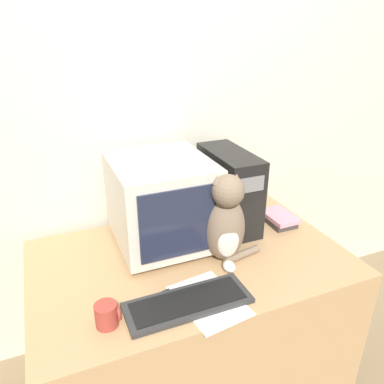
{
  "coord_description": "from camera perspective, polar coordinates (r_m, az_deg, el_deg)",
  "views": [
    {
      "loc": [
        -0.53,
        -0.86,
        1.67
      ],
      "look_at": [
        0.03,
        0.48,
        1.01
      ],
      "focal_mm": 35.0,
      "sensor_mm": 36.0,
      "label": 1
    }
  ],
  "objects": [
    {
      "name": "wall_back",
      "position": [
        1.9,
        -6.11,
        11.57
      ],
      "size": [
        7.0,
        0.05,
        2.5
      ],
      "color": "beige",
      "rests_on": "ground_plane"
    },
    {
      "name": "desk",
      "position": [
        1.91,
        -0.25,
        -18.86
      ],
      "size": [
        1.36,
        0.85,
        0.72
      ],
      "color": "tan",
      "rests_on": "ground_plane"
    },
    {
      "name": "crt_monitor",
      "position": [
        1.69,
        -4.65,
        -1.5
      ],
      "size": [
        0.42,
        0.47,
        0.41
      ],
      "color": "beige",
      "rests_on": "desk"
    },
    {
      "name": "computer_tower",
      "position": [
        1.86,
        5.63,
        0.42
      ],
      "size": [
        0.18,
        0.41,
        0.39
      ],
      "color": "black",
      "rests_on": "desk"
    },
    {
      "name": "keyboard",
      "position": [
        1.43,
        -0.6,
        -16.49
      ],
      "size": [
        0.47,
        0.17,
        0.02
      ],
      "color": "#2D2D2D",
      "rests_on": "desk"
    },
    {
      "name": "cat",
      "position": [
        1.57,
        5.17,
        -4.59
      ],
      "size": [
        0.27,
        0.23,
        0.41
      ],
      "rotation": [
        0.0,
        0.0,
        -0.21
      ],
      "color": "#7A6651",
      "rests_on": "desk"
    },
    {
      "name": "book_stack",
      "position": [
        1.98,
        13.12,
        -3.95
      ],
      "size": [
        0.14,
        0.2,
        0.05
      ],
      "color": "#383333",
      "rests_on": "desk"
    },
    {
      "name": "pen",
      "position": [
        1.47,
        -6.15,
        -15.61
      ],
      "size": [
        0.15,
        0.04,
        0.01
      ],
      "color": "black",
      "rests_on": "desk"
    },
    {
      "name": "paper_sheet",
      "position": [
        1.45,
        2.59,
        -16.17
      ],
      "size": [
        0.25,
        0.32,
        0.0
      ],
      "color": "white",
      "rests_on": "desk"
    },
    {
      "name": "mug",
      "position": [
        1.36,
        -12.79,
        -17.78
      ],
      "size": [
        0.08,
        0.08,
        0.09
      ],
      "color": "#9E382D",
      "rests_on": "desk"
    }
  ]
}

